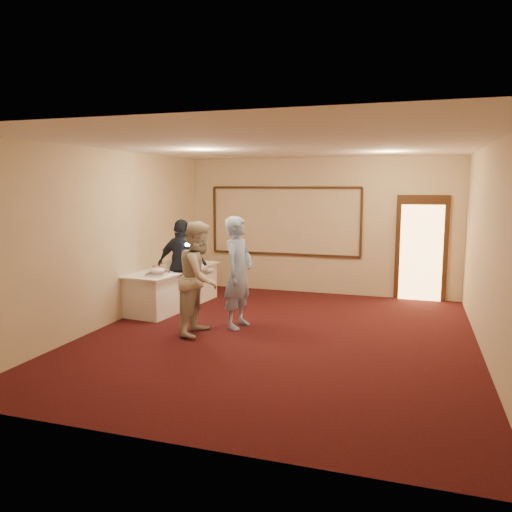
{
  "coord_description": "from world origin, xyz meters",
  "views": [
    {
      "loc": [
        2.0,
        -7.42,
        2.39
      ],
      "look_at": [
        -0.67,
        0.94,
        1.15
      ],
      "focal_mm": 35.0,
      "sensor_mm": 36.0,
      "label": 1
    }
  ],
  "objects_px": {
    "guest": "(182,265)",
    "plate_stack_b": "(183,262)",
    "buffet_table": "(172,287)",
    "man": "(238,272)",
    "plate_stack_a": "(172,264)",
    "tart": "(176,270)",
    "woman": "(200,278)",
    "cupcake_stand": "(181,254)",
    "pavlova_tray": "(157,272)"
  },
  "relations": [
    {
      "from": "tart",
      "to": "guest",
      "type": "relative_size",
      "value": 0.16
    },
    {
      "from": "plate_stack_a",
      "to": "tart",
      "type": "bearing_deg",
      "value": -49.04
    },
    {
      "from": "plate_stack_a",
      "to": "plate_stack_b",
      "type": "xyz_separation_m",
      "value": [
        0.06,
        0.37,
        -0.02
      ]
    },
    {
      "from": "man",
      "to": "guest",
      "type": "height_order",
      "value": "man"
    },
    {
      "from": "woman",
      "to": "guest",
      "type": "xyz_separation_m",
      "value": [
        -0.93,
        1.27,
        -0.03
      ]
    },
    {
      "from": "buffet_table",
      "to": "plate_stack_b",
      "type": "height_order",
      "value": "plate_stack_b"
    },
    {
      "from": "plate_stack_a",
      "to": "woman",
      "type": "relative_size",
      "value": 0.11
    },
    {
      "from": "cupcake_stand",
      "to": "guest",
      "type": "relative_size",
      "value": 0.26
    },
    {
      "from": "buffet_table",
      "to": "man",
      "type": "relative_size",
      "value": 1.3
    },
    {
      "from": "buffet_table",
      "to": "plate_stack_a",
      "type": "distance_m",
      "value": 0.47
    },
    {
      "from": "buffet_table",
      "to": "plate_stack_b",
      "type": "xyz_separation_m",
      "value": [
        0.07,
        0.36,
        0.45
      ]
    },
    {
      "from": "pavlova_tray",
      "to": "guest",
      "type": "distance_m",
      "value": 0.62
    },
    {
      "from": "plate_stack_b",
      "to": "tart",
      "type": "xyz_separation_m",
      "value": [
        0.14,
        -0.61,
        -0.04
      ]
    },
    {
      "from": "man",
      "to": "woman",
      "type": "distance_m",
      "value": 0.71
    },
    {
      "from": "pavlova_tray",
      "to": "guest",
      "type": "relative_size",
      "value": 0.27
    },
    {
      "from": "guest",
      "to": "plate_stack_b",
      "type": "bearing_deg",
      "value": -62.75
    },
    {
      "from": "man",
      "to": "plate_stack_a",
      "type": "bearing_deg",
      "value": 69.6
    },
    {
      "from": "tart",
      "to": "guest",
      "type": "distance_m",
      "value": 0.16
    },
    {
      "from": "pavlova_tray",
      "to": "plate_stack_b",
      "type": "relative_size",
      "value": 2.88
    },
    {
      "from": "woman",
      "to": "guest",
      "type": "distance_m",
      "value": 1.57
    },
    {
      "from": "plate_stack_b",
      "to": "guest",
      "type": "height_order",
      "value": "guest"
    },
    {
      "from": "pavlova_tray",
      "to": "man",
      "type": "bearing_deg",
      "value": -5.89
    },
    {
      "from": "cupcake_stand",
      "to": "plate_stack_a",
      "type": "height_order",
      "value": "cupcake_stand"
    },
    {
      "from": "pavlova_tray",
      "to": "woman",
      "type": "distance_m",
      "value": 1.34
    },
    {
      "from": "pavlova_tray",
      "to": "man",
      "type": "relative_size",
      "value": 0.26
    },
    {
      "from": "pavlova_tray",
      "to": "cupcake_stand",
      "type": "height_order",
      "value": "cupcake_stand"
    },
    {
      "from": "pavlova_tray",
      "to": "man",
      "type": "distance_m",
      "value": 1.63
    },
    {
      "from": "woman",
      "to": "plate_stack_b",
      "type": "bearing_deg",
      "value": 32.64
    },
    {
      "from": "cupcake_stand",
      "to": "pavlova_tray",
      "type": "bearing_deg",
      "value": -78.0
    },
    {
      "from": "cupcake_stand",
      "to": "plate_stack_a",
      "type": "bearing_deg",
      "value": -74.98
    },
    {
      "from": "man",
      "to": "guest",
      "type": "distance_m",
      "value": 1.59
    },
    {
      "from": "man",
      "to": "woman",
      "type": "bearing_deg",
      "value": 146.38
    },
    {
      "from": "man",
      "to": "woman",
      "type": "relative_size",
      "value": 1.03
    },
    {
      "from": "woman",
      "to": "guest",
      "type": "relative_size",
      "value": 1.04
    },
    {
      "from": "cupcake_stand",
      "to": "woman",
      "type": "height_order",
      "value": "woman"
    },
    {
      "from": "plate_stack_a",
      "to": "woman",
      "type": "xyz_separation_m",
      "value": [
        1.26,
        -1.47,
        0.06
      ]
    },
    {
      "from": "plate_stack_a",
      "to": "man",
      "type": "bearing_deg",
      "value": -28.68
    },
    {
      "from": "cupcake_stand",
      "to": "guest",
      "type": "distance_m",
      "value": 1.28
    },
    {
      "from": "guest",
      "to": "pavlova_tray",
      "type": "bearing_deg",
      "value": 71.17
    },
    {
      "from": "cupcake_stand",
      "to": "plate_stack_a",
      "type": "distance_m",
      "value": 0.97
    },
    {
      "from": "plate_stack_a",
      "to": "guest",
      "type": "bearing_deg",
      "value": -31.62
    },
    {
      "from": "pavlova_tray",
      "to": "woman",
      "type": "bearing_deg",
      "value": -31.11
    },
    {
      "from": "tart",
      "to": "woman",
      "type": "relative_size",
      "value": 0.15
    },
    {
      "from": "plate_stack_a",
      "to": "man",
      "type": "height_order",
      "value": "man"
    },
    {
      "from": "man",
      "to": "cupcake_stand",
      "type": "bearing_deg",
      "value": 54.79
    },
    {
      "from": "buffet_table",
      "to": "plate_stack_b",
      "type": "distance_m",
      "value": 0.58
    },
    {
      "from": "plate_stack_b",
      "to": "man",
      "type": "distance_m",
      "value": 2.13
    },
    {
      "from": "tart",
      "to": "woman",
      "type": "bearing_deg",
      "value": -49.51
    },
    {
      "from": "tart",
      "to": "woman",
      "type": "xyz_separation_m",
      "value": [
        1.06,
        -1.24,
        0.12
      ]
    },
    {
      "from": "plate_stack_a",
      "to": "man",
      "type": "xyz_separation_m",
      "value": [
        1.73,
        -0.95,
        0.09
      ]
    }
  ]
}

